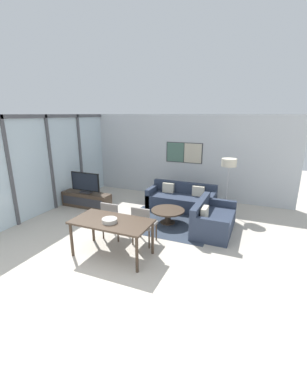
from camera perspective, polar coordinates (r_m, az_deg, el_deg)
ground_plane at (r=4.85m, az=-15.22°, el=-19.14°), size 24.00×24.00×0.00m
wall_back at (r=8.94m, az=6.08°, el=7.82°), size 7.40×0.09×2.80m
window_wall_left at (r=8.23m, az=-22.08°, el=6.80°), size 0.07×5.46×2.80m
area_rug at (r=6.97m, az=3.16°, el=-6.80°), size 2.34×1.89×0.01m
tv_console at (r=8.30m, az=-14.65°, el=-1.69°), size 1.60×0.45×0.46m
television at (r=8.15m, az=-14.93°, el=1.95°), size 1.00×0.20×0.64m
sofa_main at (r=7.99m, az=6.28°, el=-1.71°), size 2.04×0.88×0.76m
sofa_side at (r=6.59m, az=12.67°, el=-6.19°), size 0.88×1.58×0.76m
coffee_table at (r=6.86m, az=3.20°, el=-4.68°), size 0.89×0.89×0.37m
dining_table at (r=5.27m, az=-9.28°, el=-7.13°), size 1.60×0.84×0.76m
dining_chair_left at (r=6.02m, az=-9.05°, el=-5.63°), size 0.46×0.46×0.90m
dining_chair_centre at (r=5.68m, az=-2.33°, el=-6.84°), size 0.46×0.46×0.90m
fruit_bowl at (r=5.14m, az=-9.74°, el=-6.21°), size 0.30×0.30×0.08m
floor_lamp at (r=7.55m, az=16.40°, el=5.62°), size 0.42×0.42×1.61m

